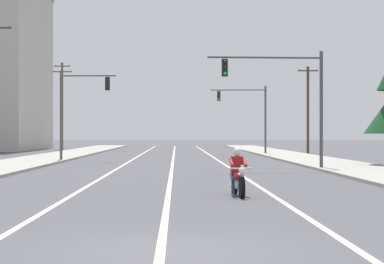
{
  "coord_description": "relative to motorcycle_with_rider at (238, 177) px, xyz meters",
  "views": [
    {
      "loc": [
        0.14,
        -11.35,
        1.9
      ],
      "look_at": [
        0.8,
        19.04,
        1.97
      ],
      "focal_mm": 65.98,
      "sensor_mm": 36.0,
      "label": 1
    }
  ],
  "objects": [
    {
      "name": "ground_plane",
      "position": [
        -2.0,
        -9.99,
        -0.59
      ],
      "size": [
        400.0,
        400.0,
        0.0
      ],
      "primitive_type": "plane",
      "color": "#47474C"
    },
    {
      "name": "lane_stripe_center",
      "position": [
        -2.12,
        35.01,
        -0.58
      ],
      "size": [
        0.16,
        100.0,
        0.01
      ],
      "primitive_type": "cube",
      "color": "beige",
      "rests_on": "ground"
    },
    {
      "name": "lane_stripe_left",
      "position": [
        -5.07,
        35.01,
        -0.58
      ],
      "size": [
        0.16,
        100.0,
        0.01
      ],
      "primitive_type": "cube",
      "color": "beige",
      "rests_on": "ground"
    },
    {
      "name": "lane_stripe_right",
      "position": [
        1.08,
        35.01,
        -0.58
      ],
      "size": [
        0.16,
        100.0,
        0.01
      ],
      "primitive_type": "cube",
      "color": "beige",
      "rests_on": "ground"
    },
    {
      "name": "sidewalk_kerb_right",
      "position": [
        7.52,
        30.01,
        -0.52
      ],
      "size": [
        4.4,
        110.0,
        0.14
      ],
      "primitive_type": "cube",
      "color": "#9E998E",
      "rests_on": "ground"
    },
    {
      "name": "sidewalk_kerb_left",
      "position": [
        -11.52,
        30.01,
        -0.52
      ],
      "size": [
        4.4,
        110.0,
        0.14
      ],
      "primitive_type": "cube",
      "color": "#9E998E",
      "rests_on": "ground"
    },
    {
      "name": "motorcycle_with_rider",
      "position": [
        0.0,
        0.0,
        0.0
      ],
      "size": [
        0.7,
        2.19,
        1.46
      ],
      "color": "black",
      "rests_on": "ground"
    },
    {
      "name": "traffic_signal_near_right",
      "position": [
        3.92,
        15.16,
        3.58
      ],
      "size": [
        6.06,
        0.63,
        6.2
      ],
      "color": "#47474C",
      "rests_on": "ground"
    },
    {
      "name": "traffic_signal_near_left",
      "position": [
        -8.69,
        26.86,
        3.44
      ],
      "size": [
        3.83,
        0.38,
        6.2
      ],
      "color": "#47474C",
      "rests_on": "ground"
    },
    {
      "name": "traffic_signal_mid_right",
      "position": [
        4.72,
        42.11,
        3.52
      ],
      "size": [
        5.04,
        0.42,
        6.2
      ],
      "color": "#47474C",
      "rests_on": "ground"
    },
    {
      "name": "utility_pole_right_far",
      "position": [
        10.76,
        46.06,
        3.78
      ],
      "size": [
        1.98,
        0.26,
        8.35
      ],
      "color": "#4C3828",
      "rests_on": "ground"
    },
    {
      "name": "utility_pole_left_far",
      "position": [
        -15.21,
        61.07,
        4.86
      ],
      "size": [
        2.27,
        0.26,
        10.17
      ],
      "color": "brown",
      "rests_on": "ground"
    }
  ]
}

